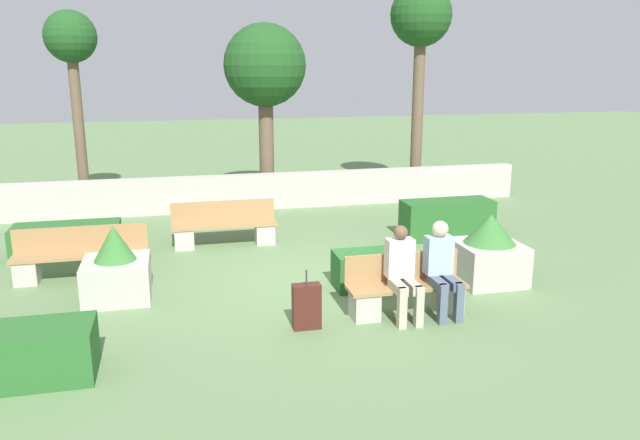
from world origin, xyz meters
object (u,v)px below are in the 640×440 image
bench_left_side (81,259)px  bench_right_side (225,229)px  suitcase (307,306)px  person_seated_woman (442,264)px  tree_center_right (421,24)px  tree_leftmost (71,48)px  person_seated_man (402,269)px  bench_front (406,292)px  planter_corner_left (116,270)px  planter_corner_right (489,251)px  tree_center_left (265,69)px

bench_left_side → bench_right_side: bearing=28.5°
bench_left_side → suitcase: 4.24m
person_seated_woman → tree_center_right: bearing=70.7°
bench_left_side → tree_leftmost: size_ratio=0.46×
bench_left_side → person_seated_man: bearing=-32.5°
person_seated_man → person_seated_woman: bearing=0.5°
bench_front → planter_corner_left: size_ratio=1.49×
planter_corner_right → suitcase: planter_corner_right is taller
person_seated_man → tree_leftmost: tree_leftmost is taller
person_seated_man → suitcase: bearing=-177.9°
bench_front → planter_corner_left: planter_corner_left is taller
bench_right_side → planter_corner_right: 5.03m
bench_front → tree_leftmost: tree_leftmost is taller
tree_center_right → person_seated_man: bearing=-112.9°
person_seated_woman → bench_right_side: bearing=122.7°
bench_left_side → planter_corner_left: size_ratio=1.88×
bench_left_side → tree_leftmost: 6.71m
person_seated_woman → person_seated_man: bearing=-179.5°
tree_leftmost → tree_center_right: tree_center_right is taller
bench_front → bench_right_side: 4.58m
tree_center_left → tree_center_right: tree_center_right is taller
person_seated_woman → planter_corner_left: size_ratio=1.17×
bench_front → person_seated_woman: (0.47, -0.13, 0.42)m
person_seated_woman → bench_left_side: bearing=151.8°
bench_front → tree_center_right: bearing=67.4°
bench_left_side → planter_corner_right: (6.42, -1.69, 0.18)m
planter_corner_left → bench_front: bearing=-20.7°
suitcase → tree_center_right: (4.76, 8.10, 4.10)m
bench_right_side → person_seated_man: bearing=-74.0°
tree_leftmost → person_seated_woman: bearing=-55.8°
bench_left_side → tree_center_right: 10.38m
bench_left_side → tree_leftmost: bearing=95.0°
bench_front → bench_left_side: 5.34m
bench_front → tree_center_left: (-0.79, 7.79, 2.99)m
bench_left_side → tree_center_right: size_ratio=0.39×
suitcase → tree_center_left: (0.68, 7.98, 2.99)m
bench_front → bench_right_side: (-2.20, 4.02, 0.01)m
bench_front → bench_left_side: bearing=150.7°
suitcase → tree_leftmost: 9.96m
person_seated_man → planter_corner_right: (1.88, 1.06, -0.20)m
suitcase → tree_leftmost: tree_leftmost is taller
suitcase → bench_left_side: bearing=138.6°
planter_corner_right → suitcase: bearing=-161.0°
planter_corner_left → tree_leftmost: (-1.26, 6.81, 3.34)m
person_seated_woman → tree_leftmost: tree_leftmost is taller
planter_corner_right → tree_center_left: 7.84m
bench_left_side → planter_corner_right: 6.64m
bench_right_side → tree_center_right: (5.49, 3.89, 4.08)m
bench_right_side → person_seated_man: 4.67m
bench_right_side → planter_corner_right: size_ratio=1.79×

